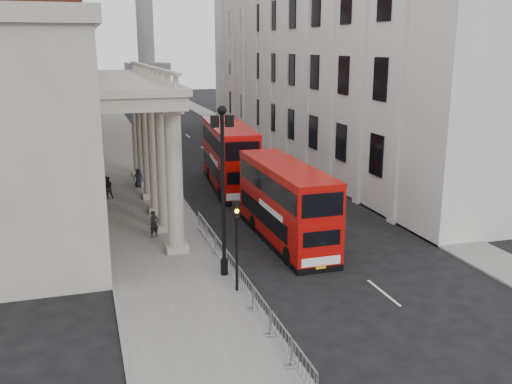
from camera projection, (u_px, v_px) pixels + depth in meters
name	position (u px, v px, depth m)	size (l,w,h in m)	color
ground	(260.00, 310.00, 24.69)	(260.00, 260.00, 0.00)	black
sidewalk_west	(129.00, 172.00, 51.61)	(6.00, 140.00, 0.12)	slate
sidewalk_east	(299.00, 161.00, 56.30)	(3.00, 140.00, 0.12)	slate
kerb	(162.00, 169.00, 52.45)	(0.20, 140.00, 0.14)	slate
portico_building	(23.00, 127.00, 36.89)	(9.00, 28.00, 12.00)	gray
brick_building	(41.00, 47.00, 63.44)	(9.00, 32.00, 22.00)	maroon
west_building_far	(53.00, 53.00, 93.33)	(9.00, 30.00, 20.00)	gray
east_building	(318.00, 31.00, 55.77)	(8.00, 55.00, 25.00)	beige
monument_column	(145.00, 20.00, 107.64)	(8.00, 8.00, 54.20)	#60605E
lamp_post_south	(223.00, 180.00, 27.01)	(1.05, 0.44, 8.32)	black
lamp_post_mid	(171.00, 133.00, 41.83)	(1.05, 0.44, 8.32)	black
lamp_post_north	(146.00, 110.00, 56.65)	(1.05, 0.44, 8.32)	black
traffic_light	(236.00, 229.00, 25.61)	(0.28, 0.33, 4.30)	black
crowd_barriers	(239.00, 277.00, 26.49)	(0.50, 18.75, 1.10)	gray
bus_near	(285.00, 202.00, 32.88)	(2.60, 10.54, 4.55)	#AC0B07
bus_far	(229.00, 155.00, 45.54)	(3.88, 11.95, 5.07)	#B80B08
pedestrian_a	(154.00, 224.00, 33.57)	(0.58, 0.38, 1.59)	black
pedestrian_b	(108.00, 188.00, 42.05)	(0.81, 0.63, 1.67)	black
pedestrian_c	(138.00, 178.00, 45.40)	(0.75, 0.49, 1.53)	black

